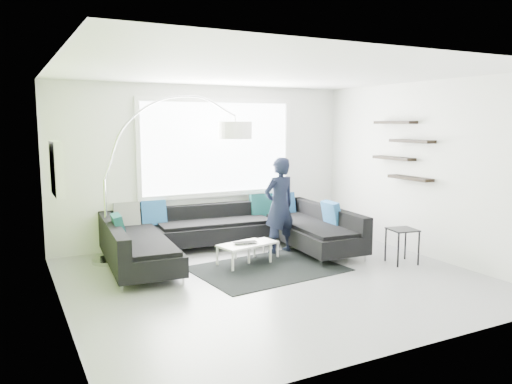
# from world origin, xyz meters

# --- Properties ---
(ground) EXTENTS (5.50, 5.50, 0.00)m
(ground) POSITION_xyz_m (0.00, 0.00, 0.00)
(ground) COLOR gray
(ground) RESTS_ON ground
(room_shell) EXTENTS (5.54, 5.04, 2.82)m
(room_shell) POSITION_xyz_m (0.04, 0.21, 1.81)
(room_shell) COLOR silver
(room_shell) RESTS_ON ground
(sectional_sofa) EXTENTS (3.97, 2.62, 0.82)m
(sectional_sofa) POSITION_xyz_m (-0.09, 1.31, 0.36)
(sectional_sofa) COLOR black
(sectional_sofa) RESTS_ON ground
(rug) EXTENTS (2.23, 1.71, 0.01)m
(rug) POSITION_xyz_m (0.13, 0.44, 0.01)
(rug) COLOR black
(rug) RESTS_ON ground
(coffee_table) EXTENTS (1.09, 0.77, 0.32)m
(coffee_table) POSITION_xyz_m (0.09, 0.91, 0.16)
(coffee_table) COLOR white
(coffee_table) RESTS_ON ground
(arc_lamp) EXTENTS (2.53, 1.26, 2.58)m
(arc_lamp) POSITION_xyz_m (-1.91, 1.88, 1.29)
(arc_lamp) COLOR silver
(arc_lamp) RESTS_ON ground
(side_table) EXTENTS (0.46, 0.46, 0.54)m
(side_table) POSITION_xyz_m (2.11, -0.23, 0.27)
(side_table) COLOR black
(side_table) RESTS_ON ground
(person) EXTENTS (0.69, 0.54, 1.59)m
(person) POSITION_xyz_m (0.75, 1.19, 0.79)
(person) COLOR black
(person) RESTS_ON ground
(laptop) EXTENTS (0.42, 0.32, 0.03)m
(laptop) POSITION_xyz_m (-0.07, 0.75, 0.34)
(laptop) COLOR black
(laptop) RESTS_ON coffee_table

